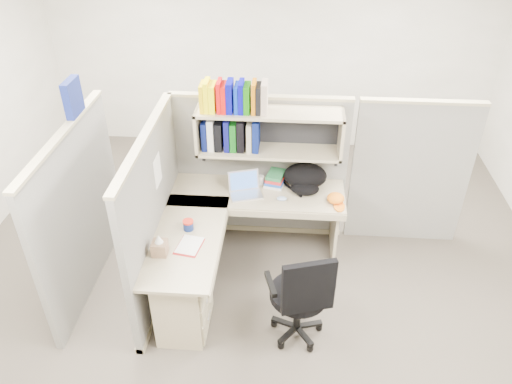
# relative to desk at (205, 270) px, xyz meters

# --- Properties ---
(ground) EXTENTS (6.00, 6.00, 0.00)m
(ground) POSITION_rel_desk_xyz_m (0.41, 0.29, -0.44)
(ground) COLOR #39342C
(ground) RESTS_ON ground
(room_shell) EXTENTS (6.00, 6.00, 6.00)m
(room_shell) POSITION_rel_desk_xyz_m (0.41, 0.29, 1.18)
(room_shell) COLOR #B1AEA0
(room_shell) RESTS_ON ground
(cubicle) EXTENTS (3.79, 1.84, 1.95)m
(cubicle) POSITION_rel_desk_xyz_m (0.04, 0.74, 0.47)
(cubicle) COLOR #62635E
(cubicle) RESTS_ON ground
(desk) EXTENTS (1.74, 1.75, 0.73)m
(desk) POSITION_rel_desk_xyz_m (0.00, 0.00, 0.00)
(desk) COLOR gray
(desk) RESTS_ON ground
(laptop) EXTENTS (0.39, 0.39, 0.22)m
(laptop) POSITION_rel_desk_xyz_m (0.30, 0.79, 0.40)
(laptop) COLOR silver
(laptop) RESTS_ON desk
(backpack) EXTENTS (0.52, 0.46, 0.26)m
(backpack) POSITION_rel_desk_xyz_m (0.88, 0.94, 0.42)
(backpack) COLOR black
(backpack) RESTS_ON desk
(orange_cap) EXTENTS (0.23, 0.24, 0.09)m
(orange_cap) POSITION_rel_desk_xyz_m (1.18, 0.74, 0.34)
(orange_cap) COLOR orange
(orange_cap) RESTS_ON desk
(snack_canister) EXTENTS (0.10, 0.10, 0.10)m
(snack_canister) POSITION_rel_desk_xyz_m (-0.17, 0.21, 0.34)
(snack_canister) COLOR navy
(snack_canister) RESTS_ON desk
(tissue_box) EXTENTS (0.13, 0.13, 0.20)m
(tissue_box) POSITION_rel_desk_xyz_m (-0.35, -0.14, 0.39)
(tissue_box) COLOR #8F6D51
(tissue_box) RESTS_ON desk
(mouse) EXTENTS (0.12, 0.10, 0.04)m
(mouse) POSITION_rel_desk_xyz_m (0.65, 0.73, 0.31)
(mouse) COLOR #9AB3DB
(mouse) RESTS_ON desk
(paper_cup) EXTENTS (0.08, 0.08, 0.10)m
(paper_cup) POSITION_rel_desk_xyz_m (0.43, 1.01, 0.34)
(paper_cup) COLOR silver
(paper_cup) RESTS_ON desk
(book_stack) EXTENTS (0.24, 0.29, 0.12)m
(book_stack) POSITION_rel_desk_xyz_m (0.58, 1.03, 0.35)
(book_stack) COLOR gray
(book_stack) RESTS_ON desk
(loose_paper) EXTENTS (0.23, 0.28, 0.00)m
(loose_paper) POSITION_rel_desk_xyz_m (-0.12, -0.01, 0.29)
(loose_paper) COLOR white
(loose_paper) RESTS_ON desk
(task_chair) EXTENTS (0.59, 0.54, 1.03)m
(task_chair) POSITION_rel_desk_xyz_m (0.85, -0.33, -0.08)
(task_chair) COLOR black
(task_chair) RESTS_ON ground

